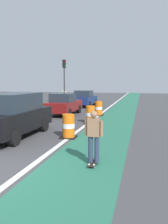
% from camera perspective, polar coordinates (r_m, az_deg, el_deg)
% --- Properties ---
extents(bike_lane_strip, '(2.50, 80.00, 0.01)m').
position_cam_1_polar(bike_lane_strip, '(17.67, 8.66, -0.88)').
color(bike_lane_strip, '#286B51').
rests_on(bike_lane_strip, ground).
extents(lane_divider_stripe, '(0.20, 80.00, 0.01)m').
position_cam_1_polar(lane_divider_stripe, '(17.88, 3.87, -0.71)').
color(lane_divider_stripe, silver).
rests_on(lane_divider_stripe, ground).
extents(skateboarder_on_lane, '(0.57, 0.80, 1.69)m').
position_cam_1_polar(skateboarder_on_lane, '(7.00, 2.46, -6.01)').
color(skateboarder_on_lane, black).
rests_on(skateboarder_on_lane, ground).
extents(parked_suv_nearest, '(1.93, 4.60, 2.04)m').
position_cam_1_polar(parked_suv_nearest, '(11.06, -17.13, -0.69)').
color(parked_suv_nearest, black).
rests_on(parked_suv_nearest, ground).
extents(parked_sedan_second, '(1.96, 4.12, 1.70)m').
position_cam_1_polar(parked_sedan_second, '(17.87, -5.13, 1.94)').
color(parked_sedan_second, maroon).
rests_on(parked_sedan_second, ground).
extents(parked_sedan_third, '(2.04, 4.17, 1.70)m').
position_cam_1_polar(parked_sedan_third, '(24.01, 0.09, 3.38)').
color(parked_sedan_third, navy).
rests_on(parked_sedan_third, ground).
extents(traffic_barrel_front, '(0.73, 0.73, 1.09)m').
position_cam_1_polar(traffic_barrel_front, '(10.48, -3.91, -3.61)').
color(traffic_barrel_front, orange).
rests_on(traffic_barrel_front, ground).
extents(traffic_barrel_mid, '(0.73, 0.73, 1.09)m').
position_cam_1_polar(traffic_barrel_mid, '(14.17, 1.62, -0.69)').
color(traffic_barrel_mid, orange).
rests_on(traffic_barrel_mid, ground).
extents(traffic_barrel_back, '(0.73, 0.73, 1.09)m').
position_cam_1_polar(traffic_barrel_back, '(17.54, 3.68, 0.87)').
color(traffic_barrel_back, orange).
rests_on(traffic_barrel_back, ground).
extents(traffic_light_corner, '(0.41, 0.32, 5.10)m').
position_cam_1_polar(traffic_light_corner, '(26.38, -4.98, 9.52)').
color(traffic_light_corner, '#2D2D2D').
rests_on(traffic_light_corner, ground).
extents(pedestrian_crossing, '(0.34, 0.20, 1.61)m').
position_cam_1_polar(pedestrian_crossing, '(26.16, -5.38, 3.75)').
color(pedestrian_crossing, '#33333D').
rests_on(pedestrian_crossing, ground).
extents(pedestrian_waiting, '(0.34, 0.20, 1.61)m').
position_cam_1_polar(pedestrian_waiting, '(24.67, -4.65, 3.54)').
color(pedestrian_waiting, '#33333D').
rests_on(pedestrian_waiting, ground).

